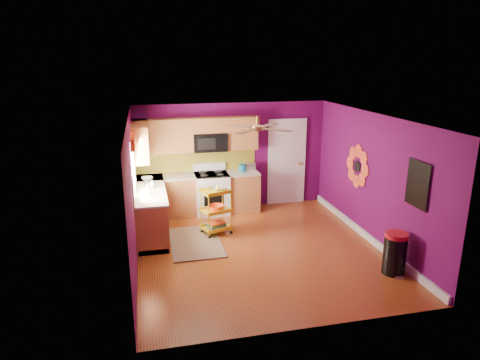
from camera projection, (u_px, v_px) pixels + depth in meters
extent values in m
plane|color=maroon|center=(259.00, 249.00, 8.08)|extent=(5.00, 5.00, 0.00)
cube|color=#590A4F|center=(232.00, 156.00, 10.08)|extent=(4.50, 0.04, 2.50)
cube|color=#590A4F|center=(312.00, 243.00, 5.39)|extent=(4.50, 0.04, 2.50)
cube|color=#590A4F|center=(132.00, 195.00, 7.26)|extent=(0.04, 5.00, 2.50)
cube|color=#590A4F|center=(373.00, 179.00, 8.22)|extent=(0.04, 5.00, 2.50)
cube|color=silver|center=(261.00, 117.00, 7.39)|extent=(4.50, 5.00, 0.04)
cube|color=white|center=(366.00, 236.00, 8.54)|extent=(0.05, 4.90, 0.14)
cube|color=#955328|center=(151.00, 211.00, 8.81)|extent=(0.60, 2.30, 0.90)
cube|color=#955328|center=(199.00, 195.00, 9.84)|extent=(2.80, 0.60, 0.90)
cube|color=beige|center=(150.00, 189.00, 8.68)|extent=(0.63, 2.30, 0.04)
cube|color=beige|center=(198.00, 175.00, 9.71)|extent=(2.80, 0.63, 0.04)
cube|color=black|center=(152.00, 229.00, 8.92)|extent=(0.54, 2.30, 0.10)
cube|color=black|center=(199.00, 211.00, 9.95)|extent=(2.80, 0.54, 0.10)
cube|color=white|center=(212.00, 194.00, 9.87)|extent=(0.76, 0.66, 0.92)
cube|color=black|center=(211.00, 174.00, 9.74)|extent=(0.76, 0.62, 0.03)
cube|color=white|center=(209.00, 167.00, 9.97)|extent=(0.76, 0.06, 0.18)
cube|color=black|center=(214.00, 199.00, 9.57)|extent=(0.45, 0.02, 0.55)
cube|color=#955328|center=(163.00, 136.00, 9.43)|extent=(1.32, 0.33, 0.75)
cube|color=#955328|center=(241.00, 133.00, 9.81)|extent=(0.72, 0.33, 0.75)
cube|color=#955328|center=(209.00, 125.00, 9.59)|extent=(0.76, 0.33, 0.34)
cube|color=#955328|center=(140.00, 141.00, 8.87)|extent=(0.33, 1.30, 0.75)
cube|color=black|center=(210.00, 142.00, 9.66)|extent=(0.76, 0.38, 0.40)
cube|color=olive|center=(196.00, 160.00, 9.90)|extent=(2.80, 0.01, 0.51)
cube|color=olive|center=(134.00, 177.00, 8.54)|extent=(0.01, 2.30, 0.51)
cube|color=white|center=(133.00, 163.00, 8.16)|extent=(0.03, 1.20, 1.00)
cube|color=#E74414|center=(133.00, 139.00, 8.04)|extent=(0.08, 1.35, 0.22)
cube|color=white|center=(286.00, 163.00, 10.41)|extent=(0.85, 0.04, 2.05)
cube|color=white|center=(287.00, 163.00, 10.39)|extent=(0.95, 0.02, 2.15)
sphere|color=#BF8C3F|center=(300.00, 164.00, 10.43)|extent=(0.07, 0.07, 0.07)
cylinder|color=black|center=(357.00, 166.00, 8.75)|extent=(0.01, 0.24, 0.24)
cube|color=#1A9EAD|center=(418.00, 184.00, 6.82)|extent=(0.03, 0.52, 0.72)
cube|color=black|center=(417.00, 184.00, 6.81)|extent=(0.01, 0.56, 0.76)
cylinder|color=#BF8C3F|center=(258.00, 120.00, 7.60)|extent=(0.06, 0.06, 0.16)
cylinder|color=#BF8C3F|center=(258.00, 128.00, 7.64)|extent=(0.20, 0.20, 0.08)
cube|color=#4C2D19|center=(268.00, 125.00, 7.95)|extent=(0.47, 0.47, 0.01)
cube|color=#4C2D19|center=(240.00, 126.00, 7.83)|extent=(0.47, 0.47, 0.01)
cube|color=#4C2D19|center=(247.00, 131.00, 7.33)|extent=(0.47, 0.47, 0.01)
cube|color=#4C2D19|center=(277.00, 130.00, 7.44)|extent=(0.47, 0.47, 0.01)
cube|color=black|center=(195.00, 242.00, 8.38)|extent=(0.98, 1.58, 0.02)
cylinder|color=yellow|center=(209.00, 216.00, 8.43)|extent=(0.02, 0.02, 0.88)
cylinder|color=yellow|center=(231.00, 212.00, 8.68)|extent=(0.02, 0.02, 0.88)
cylinder|color=yellow|center=(201.00, 211.00, 8.72)|extent=(0.02, 0.02, 0.88)
cylinder|color=yellow|center=(223.00, 207.00, 8.97)|extent=(0.02, 0.02, 0.88)
sphere|color=black|center=(210.00, 237.00, 8.55)|extent=(0.06, 0.06, 0.06)
sphere|color=black|center=(231.00, 232.00, 8.81)|extent=(0.06, 0.06, 0.06)
sphere|color=black|center=(202.00, 231.00, 8.84)|extent=(0.06, 0.06, 0.06)
sphere|color=black|center=(223.00, 227.00, 9.09)|extent=(0.06, 0.06, 0.06)
cube|color=yellow|center=(216.00, 192.00, 8.58)|extent=(0.67, 0.57, 0.03)
cube|color=yellow|center=(216.00, 211.00, 8.69)|extent=(0.67, 0.57, 0.03)
cube|color=yellow|center=(216.00, 228.00, 8.80)|extent=(0.67, 0.57, 0.03)
imported|color=beige|center=(218.00, 189.00, 8.59)|extent=(0.39, 0.39, 0.08)
sphere|color=yellow|center=(218.00, 188.00, 8.59)|extent=(0.10, 0.10, 0.10)
imported|color=#E74414|center=(216.00, 208.00, 8.68)|extent=(0.41, 0.41, 0.10)
cube|color=navy|center=(216.00, 226.00, 8.79)|extent=(0.39, 0.34, 0.04)
cube|color=#267233|center=(216.00, 224.00, 8.78)|extent=(0.39, 0.34, 0.04)
cube|color=#E74414|center=(216.00, 223.00, 8.77)|extent=(0.39, 0.34, 0.03)
cylinder|color=black|center=(395.00, 255.00, 7.12)|extent=(0.50, 0.50, 0.65)
cylinder|color=red|center=(397.00, 235.00, 7.02)|extent=(0.38, 0.38, 0.08)
cube|color=beige|center=(399.00, 277.00, 7.03)|extent=(0.14, 0.11, 0.03)
cylinder|color=#126687|center=(242.00, 168.00, 9.94)|extent=(0.18, 0.18, 0.16)
sphere|color=#126687|center=(242.00, 164.00, 9.91)|extent=(0.06, 0.06, 0.06)
cube|color=beige|center=(250.00, 166.00, 10.03)|extent=(0.22, 0.15, 0.18)
imported|color=#EA3F72|center=(147.00, 190.00, 8.21)|extent=(0.09, 0.09, 0.20)
imported|color=white|center=(152.00, 184.00, 8.69)|extent=(0.12, 0.12, 0.16)
imported|color=white|center=(147.00, 179.00, 9.25)|extent=(0.25, 0.25, 0.06)
imported|color=white|center=(144.00, 191.00, 8.32)|extent=(0.12, 0.12, 0.09)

